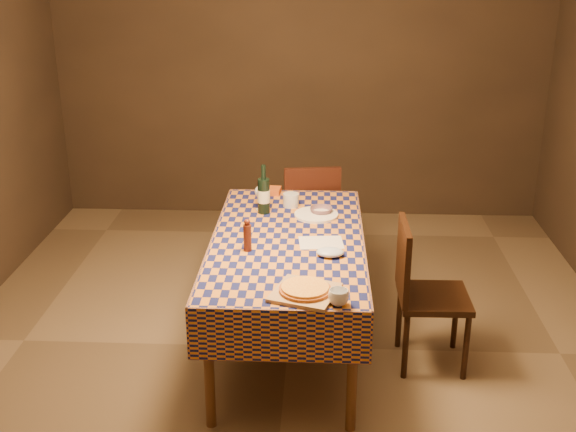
# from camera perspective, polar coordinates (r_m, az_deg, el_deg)

# --- Properties ---
(room) EXTENTS (5.00, 5.10, 2.70)m
(room) POSITION_cam_1_polar(r_m,az_deg,el_deg) (4.25, -0.03, 5.43)
(room) COLOR brown
(room) RESTS_ON ground
(dining_table) EXTENTS (0.94, 1.84, 0.77)m
(dining_table) POSITION_cam_1_polar(r_m,az_deg,el_deg) (4.47, -0.03, -2.70)
(dining_table) COLOR brown
(dining_table) RESTS_ON ground
(cutting_board) EXTENTS (0.40, 0.40, 0.02)m
(cutting_board) POSITION_cam_1_polar(r_m,az_deg,el_deg) (3.76, 1.35, -6.07)
(cutting_board) COLOR #A87F4F
(cutting_board) RESTS_ON dining_table
(pizza) EXTENTS (0.35, 0.35, 0.03)m
(pizza) POSITION_cam_1_polar(r_m,az_deg,el_deg) (3.75, 1.36, -5.76)
(pizza) COLOR #9F4F1A
(pizza) RESTS_ON cutting_board
(pepper_mill) EXTENTS (0.05, 0.05, 0.20)m
(pepper_mill) POSITION_cam_1_polar(r_m,az_deg,el_deg) (4.25, -3.23, -1.59)
(pepper_mill) COLOR #4C1C11
(pepper_mill) RESTS_ON dining_table
(bowl) EXTENTS (0.15, 0.15, 0.05)m
(bowl) POSITION_cam_1_polar(r_m,az_deg,el_deg) (4.84, 2.64, 0.42)
(bowl) COLOR #674A57
(bowl) RESTS_ON dining_table
(wine_glass) EXTENTS (0.09, 0.09, 0.18)m
(wine_glass) POSITION_cam_1_polar(r_m,az_deg,el_deg) (4.87, -2.13, 1.87)
(wine_glass) COLOR white
(wine_glass) RESTS_ON dining_table
(wine_bottle) EXTENTS (0.10, 0.10, 0.33)m
(wine_bottle) POSITION_cam_1_polar(r_m,az_deg,el_deg) (4.82, -1.93, 1.66)
(wine_bottle) COLOR black
(wine_bottle) RESTS_ON dining_table
(deli_tub) EXTENTS (0.13, 0.13, 0.09)m
(deli_tub) POSITION_cam_1_polar(r_m,az_deg,el_deg) (4.97, 0.23, 1.27)
(deli_tub) COLOR silver
(deli_tub) RESTS_ON dining_table
(takeout_container) EXTENTS (0.18, 0.14, 0.04)m
(takeout_container) POSITION_cam_1_polar(r_m,az_deg,el_deg) (5.23, -1.55, 2.02)
(takeout_container) COLOR #B54D17
(takeout_container) RESTS_ON dining_table
(white_plate) EXTENTS (0.36, 0.36, 0.02)m
(white_plate) POSITION_cam_1_polar(r_m,az_deg,el_deg) (4.81, 2.24, 0.10)
(white_plate) COLOR white
(white_plate) RESTS_ON dining_table
(tumbler) EXTENTS (0.13, 0.13, 0.08)m
(tumbler) POSITION_cam_1_polar(r_m,az_deg,el_deg) (3.66, 4.02, -6.42)
(tumbler) COLOR white
(tumbler) RESTS_ON dining_table
(flour_patch) EXTENTS (0.28, 0.23, 0.00)m
(flour_patch) POSITION_cam_1_polar(r_m,az_deg,el_deg) (4.39, 2.63, -2.11)
(flour_patch) COLOR silver
(flour_patch) RESTS_ON dining_table
(flour_bag) EXTENTS (0.17, 0.13, 0.05)m
(flour_bag) POSITION_cam_1_polar(r_m,az_deg,el_deg) (4.20, 3.35, -2.87)
(flour_bag) COLOR #AEC3DF
(flour_bag) RESTS_ON dining_table
(chair_far) EXTENTS (0.47, 0.48, 0.93)m
(chair_far) POSITION_cam_1_polar(r_m,az_deg,el_deg) (5.53, 1.78, 0.14)
(chair_far) COLOR black
(chair_far) RESTS_ON ground
(chair_right) EXTENTS (0.43, 0.42, 0.93)m
(chair_right) POSITION_cam_1_polar(r_m,az_deg,el_deg) (4.47, 10.46, -5.54)
(chair_right) COLOR black
(chair_right) RESTS_ON ground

